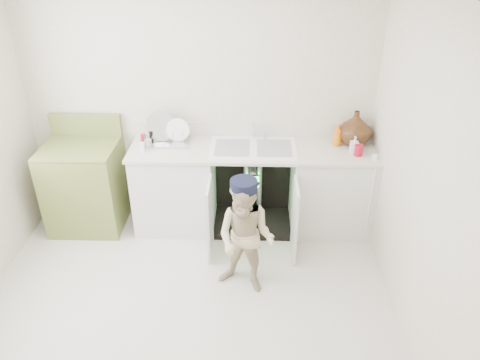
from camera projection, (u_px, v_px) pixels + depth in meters
name	position (u px, v px, depth m)	size (l,w,h in m)	color
ground	(187.00, 303.00, 4.01)	(3.50, 3.50, 0.00)	beige
room_shell	(177.00, 176.00, 3.39)	(6.00, 5.50, 1.26)	beige
counter_run	(256.00, 185.00, 4.81)	(2.44, 1.02, 1.24)	silver
avocado_stove	(86.00, 185.00, 4.83)	(0.73, 0.65, 1.14)	olive
repair_worker	(246.00, 237.00, 3.93)	(0.62, 0.92, 1.08)	beige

